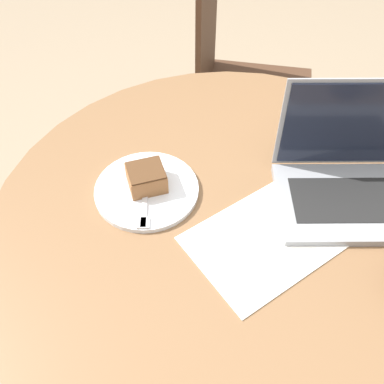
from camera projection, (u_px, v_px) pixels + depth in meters
The scene contains 8 objects.
ground_plane at pixel (222, 354), 1.54m from camera, with size 12.00×12.00×0.00m, color gray.
dining_table at pixel (234, 258), 1.09m from camera, with size 1.09×1.09×0.77m.
chair at pixel (239, 89), 1.74m from camera, with size 0.59×0.59×0.93m.
paper_document at pixel (275, 233), 0.94m from camera, with size 0.39×0.28×0.00m.
plate at pixel (147, 190), 1.01m from camera, with size 0.23×0.23×0.01m.
cake_slice at pixel (146, 178), 0.99m from camera, with size 0.11×0.10×0.05m.
fork at pixel (145, 203), 0.97m from camera, with size 0.13×0.14×0.00m.
laptop at pixel (354, 180), 0.98m from camera, with size 0.40×0.39×0.25m.
Camera 1 is at (-0.49, -0.35, 1.53)m, focal length 42.00 mm.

